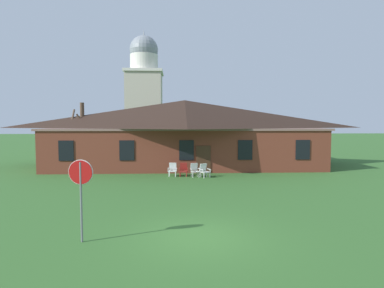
# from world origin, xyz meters

# --- Properties ---
(ground_plane) EXTENTS (200.00, 200.00, 0.00)m
(ground_plane) POSITION_xyz_m (0.00, 0.00, 0.00)
(ground_plane) COLOR #336028
(brick_building) EXTENTS (23.08, 10.40, 5.82)m
(brick_building) POSITION_xyz_m (0.00, 18.68, 2.97)
(brick_building) COLOR brown
(brick_building) RESTS_ON ground
(dome_tower) EXTENTS (5.18, 5.18, 16.65)m
(dome_tower) POSITION_xyz_m (-5.19, 35.10, 7.51)
(dome_tower) COLOR #BCB29E
(dome_tower) RESTS_ON ground
(stop_sign) EXTENTS (0.80, 0.14, 2.67)m
(stop_sign) POSITION_xyz_m (-3.80, -0.21, 1.90)
(stop_sign) COLOR slate
(stop_sign) RESTS_ON ground
(lawn_chair_by_porch) EXTENTS (0.67, 0.70, 0.96)m
(lawn_chair_by_porch) POSITION_xyz_m (-1.03, 12.45, 0.50)
(lawn_chair_by_porch) COLOR white
(lawn_chair_by_porch) RESTS_ON ground
(lawn_chair_near_door) EXTENTS (0.68, 0.71, 0.96)m
(lawn_chair_near_door) POSITION_xyz_m (-0.25, 12.43, 0.50)
(lawn_chair_near_door) COLOR maroon
(lawn_chair_near_door) RESTS_ON ground
(lawn_chair_left_end) EXTENTS (0.72, 0.76, 0.96)m
(lawn_chair_left_end) POSITION_xyz_m (0.53, 12.14, 0.50)
(lawn_chair_left_end) COLOR silver
(lawn_chair_left_end) RESTS_ON ground
(lawn_chair_middle) EXTENTS (0.80, 0.84, 0.96)m
(lawn_chair_middle) POSITION_xyz_m (1.20, 11.87, 0.50)
(lawn_chair_middle) COLOR silver
(lawn_chair_middle) RESTS_ON ground
(bare_tree_beside_building) EXTENTS (1.57, 1.71, 5.57)m
(bare_tree_beside_building) POSITION_xyz_m (-9.07, 18.42, 2.97)
(bare_tree_beside_building) COLOR brown
(bare_tree_beside_building) RESTS_ON ground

